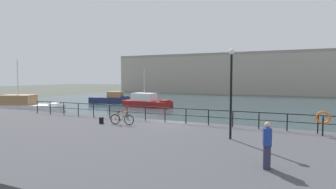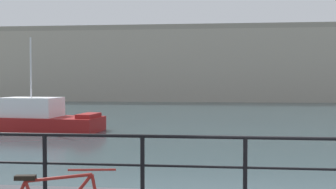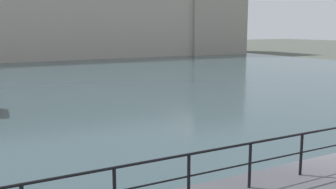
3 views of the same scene
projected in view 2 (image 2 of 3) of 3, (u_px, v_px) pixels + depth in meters
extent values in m
cube|color=#33474C|center=(223.00, 114.00, 37.28)|extent=(80.00, 60.00, 0.01)
cube|color=#A89E8E|center=(219.00, 67.00, 62.45)|extent=(76.33, 11.73, 10.07)
cube|color=gray|center=(219.00, 26.00, 56.74)|extent=(76.33, 0.60, 0.70)
cube|color=maroon|center=(40.00, 124.00, 24.91)|extent=(7.67, 3.40, 0.84)
cube|color=silver|center=(31.00, 107.00, 24.99)|extent=(3.56, 2.48, 1.15)
cube|color=maroon|center=(89.00, 116.00, 24.27)|extent=(1.07, 1.96, 0.24)
cylinder|color=silver|center=(31.00, 67.00, 24.91)|extent=(0.10, 0.10, 3.60)
cylinder|color=black|center=(45.00, 166.00, 6.85)|extent=(0.07, 0.07, 1.05)
cylinder|color=black|center=(142.00, 169.00, 6.68)|extent=(0.07, 0.07, 1.05)
cylinder|color=black|center=(245.00, 171.00, 6.51)|extent=(0.07, 0.07, 1.05)
cylinder|color=black|center=(245.00, 138.00, 6.49)|extent=(26.08, 0.06, 0.06)
cylinder|color=black|center=(245.00, 168.00, 6.51)|extent=(26.08, 0.04, 0.04)
cylinder|color=maroon|center=(59.00, 178.00, 4.52)|extent=(0.72, 0.14, 0.11)
cube|color=black|center=(25.00, 178.00, 4.51)|extent=(0.23, 0.12, 0.05)
cylinder|color=maroon|center=(92.00, 170.00, 4.53)|extent=(0.52, 0.10, 0.02)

